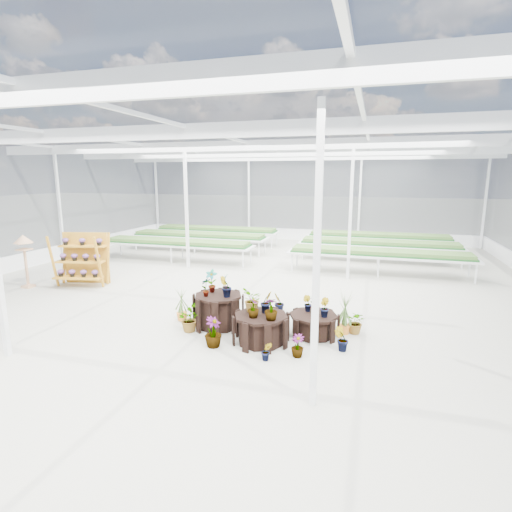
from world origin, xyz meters
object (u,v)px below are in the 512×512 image
(plinth_mid, at_px, (261,329))
(plinth_low, at_px, (313,325))
(plinth_tall, at_px, (218,311))
(bird_table, at_px, (26,261))
(shelf_rack, at_px, (81,260))

(plinth_mid, height_order, plinth_low, plinth_mid)
(plinth_tall, xyz_separation_m, bird_table, (-7.03, 1.41, 0.45))
(shelf_rack, relative_size, bird_table, 1.00)
(plinth_tall, relative_size, plinth_mid, 0.97)
(plinth_mid, height_order, bird_table, bird_table)
(plinth_tall, distance_m, bird_table, 7.19)
(plinth_low, bearing_deg, bird_table, 171.93)
(plinth_tall, height_order, shelf_rack, shelf_rack)
(plinth_low, height_order, bird_table, bird_table)
(plinth_mid, bearing_deg, plinth_low, 34.99)
(plinth_low, height_order, shelf_rack, shelf_rack)
(bird_table, bearing_deg, plinth_mid, -31.00)
(plinth_mid, distance_m, shelf_rack, 7.27)
(shelf_rack, height_order, bird_table, bird_table)
(plinth_tall, height_order, plinth_low, plinth_tall)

